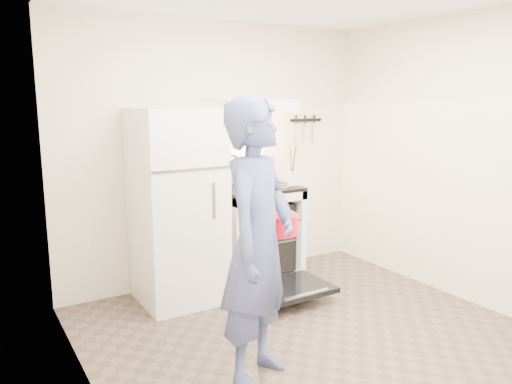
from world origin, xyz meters
TOP-DOWN VIEW (x-y plane):
  - floor at (0.00, 0.00)m, footprint 3.60×3.60m
  - back_wall at (0.00, 1.80)m, footprint 3.20×0.02m
  - refrigerator at (-0.58, 1.45)m, footprint 0.70×0.70m
  - stove_body at (0.23, 1.48)m, footprint 0.76×0.65m
  - cooktop at (0.23, 1.48)m, footprint 0.76×0.65m
  - backsplash at (0.23, 1.76)m, footprint 0.76×0.07m
  - oven_door at (0.23, 0.88)m, footprint 0.70×0.54m
  - oven_rack at (0.23, 1.48)m, footprint 0.60×0.52m
  - range_hood at (0.23, 1.55)m, footprint 0.76×0.50m
  - knife_strip at (1.05, 1.79)m, footprint 0.40×0.02m
  - pizza_stone at (0.21, 1.57)m, footprint 0.35×0.35m
  - tea_kettle at (0.06, 1.61)m, footprint 0.24×0.20m
  - utensil_jar at (0.48, 1.22)m, footprint 0.09×0.09m
  - person at (-0.64, -0.01)m, footprint 0.78×0.73m
  - dutch_oven at (-0.34, 0.23)m, footprint 0.34×0.27m

SIDE VIEW (x-z plane):
  - floor at x=0.00m, z-range 0.00..0.00m
  - oven_door at x=0.23m, z-range 0.10..0.15m
  - oven_rack at x=0.23m, z-range 0.43..0.45m
  - pizza_stone at x=0.21m, z-range 0.45..0.46m
  - stove_body at x=0.23m, z-range 0.00..0.92m
  - refrigerator at x=-0.58m, z-range 0.00..1.70m
  - person at x=-0.64m, z-range 0.00..1.80m
  - dutch_oven at x=-0.34m, z-range 0.81..1.04m
  - cooktop at x=0.23m, z-range 0.92..0.95m
  - utensil_jar at x=0.48m, z-range 0.98..1.11m
  - backsplash at x=0.23m, z-range 0.95..1.15m
  - tea_kettle at x=0.06m, z-range 0.95..1.25m
  - back_wall at x=0.00m, z-range 0.00..2.50m
  - knife_strip at x=1.05m, z-range 1.54..1.56m
  - range_hood at x=0.23m, z-range 1.65..1.77m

